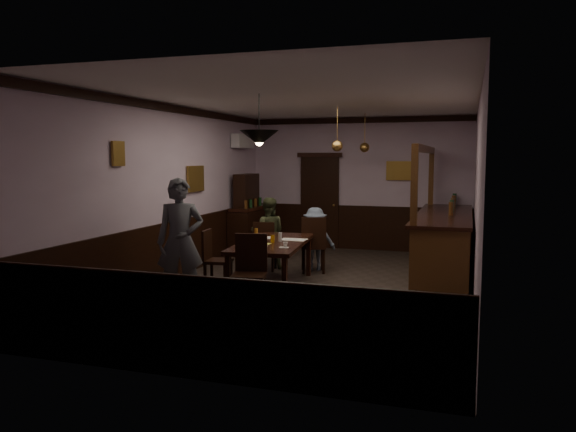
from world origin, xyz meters
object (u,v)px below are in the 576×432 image
at_px(person_seated_right, 315,239).
at_px(chair_far_left, 265,244).
at_px(chair_far_right, 314,242).
at_px(pendant_brass_far, 365,148).
at_px(sideboard, 248,221).
at_px(pendant_brass_mid, 337,146).
at_px(person_standing, 180,241).
at_px(soda_can, 273,239).
at_px(chair_side, 213,256).
at_px(coffee_cup, 285,244).
at_px(dining_table, 272,246).
at_px(person_seated_left, 268,233).
at_px(pendant_iron, 259,138).
at_px(bar_counter, 444,242).
at_px(chair_near, 250,268).

bearing_deg(person_seated_right, chair_far_left, 4.77).
xyz_separation_m(chair_far_right, pendant_brass_far, (0.57, 1.91, 1.74)).
bearing_deg(sideboard, pendant_brass_mid, -31.88).
distance_m(person_standing, soda_can, 1.58).
bearing_deg(chair_side, coffee_cup, -106.23).
distance_m(dining_table, person_seated_left, 1.61).
distance_m(person_standing, pendant_iron, 1.86).
height_order(coffee_cup, pendant_brass_mid, pendant_brass_mid).
height_order(chair_far_right, coffee_cup, chair_far_right).
height_order(dining_table, person_standing, person_standing).
bearing_deg(chair_far_left, coffee_cup, 108.95).
xyz_separation_m(person_standing, bar_counter, (3.49, 3.33, -0.32)).
bearing_deg(bar_counter, person_seated_left, -171.45).
bearing_deg(soda_can, person_standing, -126.81).
bearing_deg(sideboard, person_seated_right, -36.53).
height_order(dining_table, bar_counter, bar_counter).
xyz_separation_m(dining_table, bar_counter, (2.59, 1.97, -0.10)).
bearing_deg(sideboard, person_standing, -80.75).
xyz_separation_m(person_seated_right, coffee_cup, (0.11, -2.10, 0.21)).
distance_m(person_seated_right, pendant_brass_mid, 1.76).
distance_m(bar_counter, pendant_brass_far, 2.71).
distance_m(chair_far_right, sideboard, 2.58).
relative_size(person_seated_right, coffee_cup, 14.65).
height_order(soda_can, pendant_brass_far, pendant_brass_far).
bearing_deg(chair_side, sideboard, 5.43).
bearing_deg(person_seated_left, person_standing, 68.11).
distance_m(chair_near, bar_counter, 4.10).
bearing_deg(chair_far_right, person_seated_left, -29.00).
bearing_deg(sideboard, dining_table, -61.63).
bearing_deg(chair_near, pendant_brass_far, 68.67).
bearing_deg(pendant_brass_mid, dining_table, -113.99).
height_order(chair_far_right, person_seated_left, person_seated_left).
height_order(sideboard, pendant_brass_far, pendant_brass_far).
distance_m(dining_table, pendant_brass_mid, 2.35).
xyz_separation_m(chair_near, person_standing, (-1.04, -0.05, 0.33)).
distance_m(chair_side, person_seated_right, 2.23).
height_order(person_seated_right, sideboard, sideboard).
relative_size(person_standing, bar_counter, 0.44).
relative_size(chair_far_left, chair_far_right, 0.90).
relative_size(person_seated_left, soda_can, 11.21).
xyz_separation_m(chair_near, pendant_iron, (-0.05, 0.51, 1.80)).
bearing_deg(bar_counter, coffee_cup, -131.47).
distance_m(dining_table, pendant_brass_far, 3.71).
height_order(chair_side, pendant_brass_far, pendant_brass_far).
bearing_deg(soda_can, bar_counter, 39.03).
height_order(chair_far_right, pendant_brass_far, pendant_brass_far).
height_order(chair_near, bar_counter, bar_counter).
xyz_separation_m(chair_far_right, coffee_cup, (0.06, -1.82, 0.24)).
xyz_separation_m(person_seated_right, sideboard, (-1.90, 1.41, 0.11)).
distance_m(chair_far_left, person_standing, 2.63).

